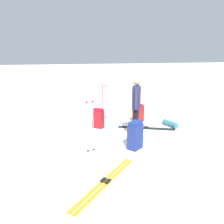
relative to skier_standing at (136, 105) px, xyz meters
The scene contains 11 objects.
ground_plane 1.17m from the skier_standing, 32.09° to the right, with size 80.00×80.00×0.00m, color white.
skier_standing is the anchor object (origin of this frame).
ski_pair_near 2.49m from the skier_standing, 57.00° to the left, with size 1.49×1.58×0.05m.
ski_pair_far 1.33m from the skier_standing, 130.64° to the right, with size 1.69×0.84×0.05m.
backpack_large_dark 1.72m from the skier_standing, 112.83° to the right, with size 0.42×0.36×0.59m.
backpack_bright 0.91m from the skier_standing, 69.72° to the left, with size 0.43×0.41×0.70m.
backpack_small_spare 1.56m from the skier_standing, 54.30° to the right, with size 0.39×0.37×0.61m.
ski_poles_planted_near 2.09m from the skier_standing, 77.64° to the right, with size 0.19×0.11×1.22m.
ski_poles_planted_far 1.48m from the skier_standing, 24.28° to the left, with size 0.21×0.11×1.26m.
sleeping_mat_rolled 1.82m from the skier_standing, 153.37° to the right, with size 0.18×0.18×0.55m, color teal.
thermos_bottle 2.19m from the skier_standing, 16.21° to the right, with size 0.07×0.07×0.26m, color #A9BCBA.
Camera 1 is at (1.43, 5.87, 2.31)m, focal length 36.09 mm.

